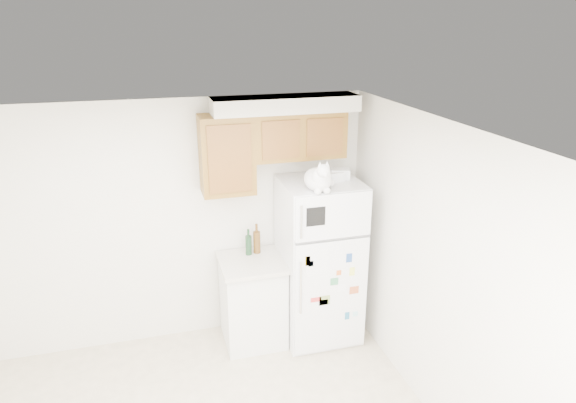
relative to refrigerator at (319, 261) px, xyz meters
name	(u,v)px	position (x,y,z in m)	size (l,w,h in m)	color
room_shell	(211,261)	(-1.25, -1.36, 0.82)	(3.84, 4.04, 2.52)	silver
refrigerator	(319,261)	(0.00, 0.00, 0.00)	(0.76, 0.78, 1.70)	white
base_counter	(253,300)	(-0.69, 0.07, -0.39)	(0.64, 0.64, 0.92)	white
cat	(319,179)	(-0.11, -0.25, 0.97)	(0.30, 0.44, 0.31)	white
storage_box_back	(340,174)	(0.21, 0.04, 0.90)	(0.18, 0.13, 0.10)	white
storage_box_front	(336,176)	(0.14, -0.01, 0.89)	(0.15, 0.11, 0.09)	white
bottle_green	(248,242)	(-0.69, 0.21, 0.21)	(0.06, 0.06, 0.27)	#19381E
bottle_amber	(257,238)	(-0.60, 0.23, 0.23)	(0.07, 0.07, 0.31)	#593814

